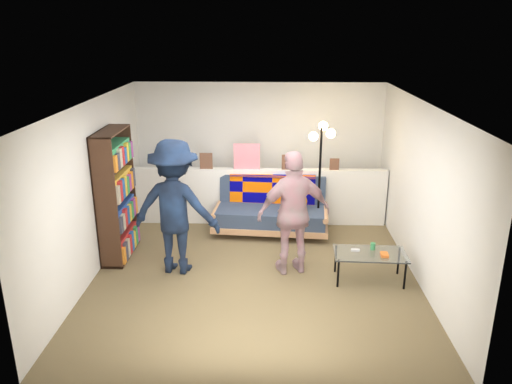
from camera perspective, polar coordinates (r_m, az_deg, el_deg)
ground at (r=7.31m, az=-0.09°, el=-8.84°), size 5.00×5.00×0.00m
room_shell at (r=7.16m, az=0.02°, el=4.90°), size 4.60×5.05×2.45m
half_wall_ledge at (r=8.77m, az=0.27°, el=-0.49°), size 4.45×0.15×1.00m
ledge_decor at (r=8.56m, az=-1.24°, el=3.77°), size 2.97×0.02×0.45m
futon_sofa at (r=8.46m, az=1.85°, el=-2.06°), size 1.99×1.07×0.82m
bookshelf at (r=7.68m, az=-15.70°, el=-0.80°), size 0.32×0.97×1.94m
coffee_table at (r=7.03m, az=12.96°, el=-7.02°), size 1.00×0.58×0.51m
floor_lamp at (r=8.21m, az=7.46°, el=4.12°), size 0.41×0.34×1.89m
person_left at (r=7.01m, az=-9.21°, el=-1.74°), size 1.34×0.91×1.92m
person_right at (r=6.93m, az=4.36°, el=-2.45°), size 1.11×0.69×1.77m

